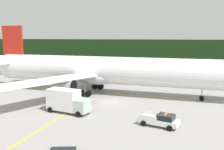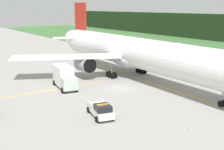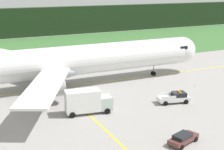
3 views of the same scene
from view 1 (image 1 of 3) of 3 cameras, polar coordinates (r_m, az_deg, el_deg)
ground at (r=45.75m, az=-0.19°, el=-6.32°), size 320.00×320.00×0.00m
grass_verge at (r=89.73m, az=8.35°, el=1.13°), size 320.00×48.70×0.04m
distant_tree_line at (r=116.35m, az=10.41°, el=5.47°), size 288.00×4.15×10.66m
taxiway_centerline_main at (r=52.47m, az=-1.15°, el=-4.33°), size 79.67×1.36×0.01m
taxiway_centerline_spur at (r=34.11m, az=-16.40°, el=-12.09°), size 0.71×31.19×0.01m
airliner at (r=51.71m, az=-1.63°, el=1.00°), size 60.37×42.97×14.51m
ops_pickup_truck at (r=34.28m, az=11.15°, el=-10.18°), size 5.60×3.25×1.94m
catering_truck at (r=39.91m, az=-10.39°, el=-5.86°), size 7.38×3.63×3.89m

